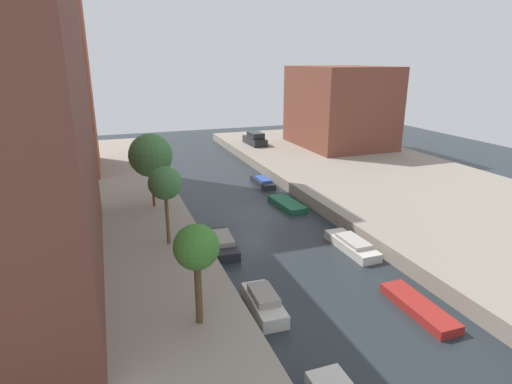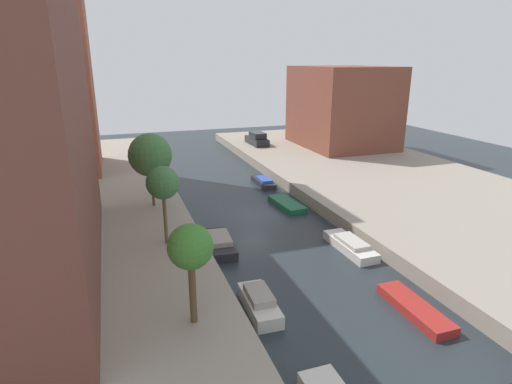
{
  "view_description": "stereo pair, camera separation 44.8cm",
  "coord_description": "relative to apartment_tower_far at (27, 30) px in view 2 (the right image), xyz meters",
  "views": [
    {
      "loc": [
        -10.21,
        -29.03,
        11.67
      ],
      "look_at": [
        1.35,
        2.94,
        0.88
      ],
      "focal_mm": 29.55,
      "sensor_mm": 36.0,
      "label": 1
    },
    {
      "loc": [
        -9.79,
        -29.18,
        11.67
      ],
      "look_at": [
        1.35,
        2.94,
        0.88
      ],
      "focal_mm": 29.55,
      "sensor_mm": 36.0,
      "label": 2
    }
  ],
  "objects": [
    {
      "name": "moored_boat_left_2",
      "position": [
        12.11,
        -20.84,
        -13.74
      ],
      "size": [
        1.88,
        4.47,
        0.89
      ],
      "color": "#232328",
      "rests_on": "ground_plane"
    },
    {
      "name": "ground_plane",
      "position": [
        16.0,
        -15.82,
        -14.12
      ],
      "size": [
        84.0,
        84.0,
        0.0
      ],
      "primitive_type": "plane",
      "color": "#232B30"
    },
    {
      "name": "moored_boat_left_1",
      "position": [
        12.17,
        -28.32,
        -13.68
      ],
      "size": [
        1.41,
        3.61,
        1.04
      ],
      "color": "beige",
      "rests_on": "ground_plane"
    },
    {
      "name": "moored_boat_right_1",
      "position": [
        19.17,
        -30.92,
        -13.89
      ],
      "size": [
        1.34,
        4.42,
        0.46
      ],
      "color": "maroon",
      "rests_on": "ground_plane"
    },
    {
      "name": "moored_boat_right_2",
      "position": [
        19.88,
        -23.86,
        -13.77
      ],
      "size": [
        1.48,
        4.55,
        0.8
      ],
      "color": "beige",
      "rests_on": "ground_plane"
    },
    {
      "name": "street_tree_0",
      "position": [
        8.77,
        -29.58,
        -9.72
      ],
      "size": [
        1.88,
        1.88,
        4.42
      ],
      "color": "brown",
      "rests_on": "quay_left"
    },
    {
      "name": "moored_boat_right_4",
      "position": [
        19.67,
        -8.34,
        -13.81
      ],
      "size": [
        1.25,
        4.08,
        0.74
      ],
      "color": "#232328",
      "rests_on": "ground_plane"
    },
    {
      "name": "street_tree_1",
      "position": [
        8.77,
        -21.1,
        -9.37
      ],
      "size": [
        1.96,
        1.96,
        4.78
      ],
      "color": "brown",
      "rests_on": "quay_left"
    },
    {
      "name": "moored_boat_right_3",
      "position": [
        19.35,
        -14.9,
        -13.89
      ],
      "size": [
        1.85,
        4.31,
        0.46
      ],
      "color": "#195638",
      "rests_on": "ground_plane"
    },
    {
      "name": "street_tree_2",
      "position": [
        8.77,
        -13.9,
        -9.21
      ],
      "size": [
        3.19,
        3.19,
        5.52
      ],
      "color": "brown",
      "rests_on": "quay_left"
    },
    {
      "name": "low_block_right",
      "position": [
        34.0,
        2.09,
        -8.23
      ],
      "size": [
        10.0,
        12.53,
        9.79
      ],
      "primitive_type": "cube",
      "color": "brown",
      "rests_on": "quay_right"
    },
    {
      "name": "quay_right",
      "position": [
        31.0,
        -15.82,
        -13.62
      ],
      "size": [
        20.0,
        64.0,
        1.0
      ],
      "primitive_type": "cube",
      "color": "gray",
      "rests_on": "ground_plane"
    },
    {
      "name": "apartment_tower_far",
      "position": [
        0.0,
        0.0,
        0.0
      ],
      "size": [
        10.0,
        9.47,
        26.24
      ],
      "primitive_type": "cube",
      "color": "brown",
      "rests_on": "quay_left"
    },
    {
      "name": "quay_left",
      "position": [
        1.0,
        -15.82,
        -13.62
      ],
      "size": [
        20.0,
        64.0,
        1.0
      ],
      "primitive_type": "cube",
      "color": "gray",
      "rests_on": "ground_plane"
    },
    {
      "name": "parked_car",
      "position": [
        24.06,
        6.08,
        -12.45
      ],
      "size": [
        1.87,
        4.69,
        1.62
      ],
      "color": "black",
      "rests_on": "quay_right"
    }
  ]
}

